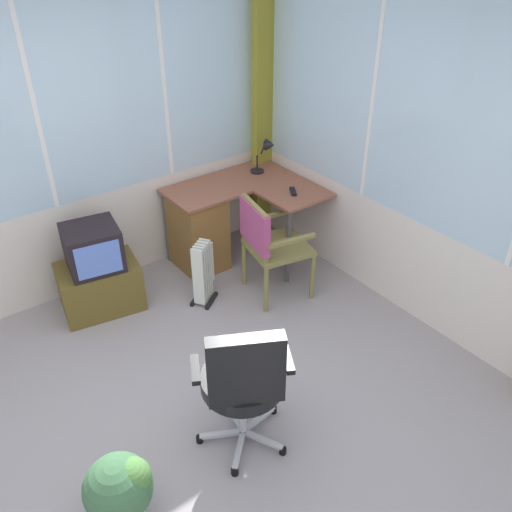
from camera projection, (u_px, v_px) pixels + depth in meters
name	position (u px, v px, depth m)	size (l,w,h in m)	color
ground	(194.00, 442.00, 3.45)	(5.22, 4.98, 0.06)	gray
north_window_panel	(44.00, 151.00, 4.08)	(4.22, 0.07, 2.61)	silver
east_window_panel	(440.00, 169.00, 3.81)	(0.07, 3.98, 2.61)	silver
curtain_corner	(263.00, 111.00, 5.04)	(0.22, 0.07, 2.51)	olive
desk	(205.00, 225.00, 4.93)	(1.22, 1.04, 0.75)	brown
desk_lamp	(267.00, 151.00, 5.00)	(0.24, 0.20, 0.33)	black
tv_remote	(293.00, 191.00, 4.73)	(0.04, 0.15, 0.02)	black
wooden_armchair	(265.00, 238.00, 4.41)	(0.58, 0.57, 0.91)	olive
office_chair	(244.00, 379.00, 3.07)	(0.62, 0.60, 1.00)	#B7B7BF
tv_on_stand	(98.00, 274.00, 4.40)	(0.71, 0.55, 0.77)	brown
space_heater	(204.00, 271.00, 4.51)	(0.29, 0.27, 0.57)	silver
potted_plant	(120.00, 489.00, 2.86)	(0.38, 0.38, 0.45)	silver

